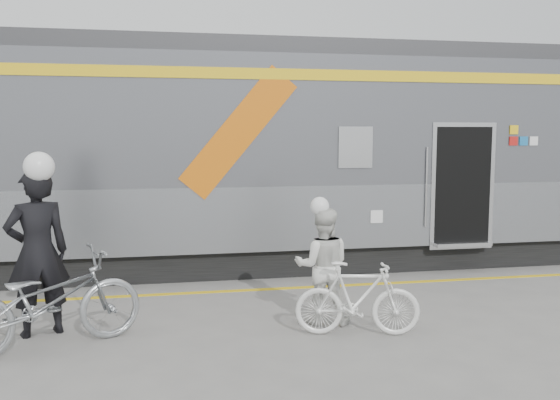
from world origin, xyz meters
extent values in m
plane|color=slate|center=(0.00, 0.00, 0.00)|extent=(90.00, 90.00, 0.00)
cube|color=black|center=(1.99, 4.20, 0.25)|extent=(24.00, 2.70, 0.50)
cube|color=#9EA0A5|center=(1.99, 4.20, 1.05)|extent=(24.00, 3.00, 1.10)
cube|color=slate|center=(1.99, 4.20, 2.70)|extent=(24.00, 3.00, 2.20)
cube|color=#38383A|center=(1.99, 4.20, 3.95)|extent=(24.00, 2.64, 0.30)
cube|color=yellow|center=(1.99, 2.69, 3.45)|extent=(24.00, 0.02, 0.18)
cube|color=#D4630C|center=(0.19, 2.69, 2.50)|extent=(1.96, 0.01, 2.19)
cube|color=black|center=(2.19, 2.69, 2.25)|extent=(0.55, 0.02, 0.65)
cube|color=black|center=(4.19, 2.90, 1.55)|extent=(1.05, 0.45, 2.10)
cube|color=silver|center=(4.19, 2.69, 1.55)|extent=(1.20, 0.02, 2.25)
cylinder|color=silver|center=(3.49, 2.67, 1.55)|extent=(0.04, 0.04, 1.40)
cube|color=silver|center=(4.19, 2.65, 0.52)|extent=(1.05, 0.25, 0.06)
cube|color=yellow|center=(5.14, 2.69, 2.55)|extent=(0.16, 0.01, 0.16)
cube|color=#B21814|center=(5.14, 2.69, 2.35)|extent=(0.16, 0.01, 0.16)
cube|color=#1968A7|center=(5.34, 2.69, 2.35)|extent=(0.16, 0.01, 0.16)
cube|color=silver|center=(5.54, 2.69, 2.35)|extent=(0.16, 0.01, 0.16)
cube|color=silver|center=(2.59, 2.69, 1.05)|extent=(0.22, 0.01, 0.22)
cube|color=yellow|center=(0.00, 2.15, 0.00)|extent=(24.00, 0.12, 0.01)
imported|color=black|center=(-2.54, 0.58, 1.03)|extent=(0.89, 0.75, 2.07)
imported|color=#A4A8AB|center=(-2.34, 0.03, 0.57)|extent=(2.29, 1.54, 1.14)
imported|color=silver|center=(1.01, 0.36, 0.76)|extent=(0.85, 0.73, 1.53)
imported|color=white|center=(1.31, -0.19, 0.46)|extent=(1.60, 0.77, 0.93)
sphere|color=white|center=(-2.54, 0.58, 2.25)|extent=(0.36, 0.36, 0.36)
sphere|color=white|center=(1.01, 0.36, 1.65)|extent=(0.24, 0.24, 0.24)
camera|label=1|loc=(-0.96, -6.98, 2.48)|focal=38.00mm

